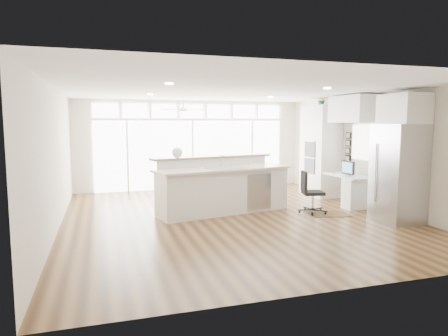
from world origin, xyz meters
name	(u,v)px	position (x,y,z in m)	size (l,w,h in m)	color
floor	(233,217)	(0.00, 0.00, -0.01)	(7.00, 8.00, 0.02)	#402813
ceiling	(233,90)	(0.00, 0.00, 2.70)	(7.00, 8.00, 0.02)	white
wall_back	(192,145)	(0.00, 4.00, 1.35)	(7.00, 0.04, 2.70)	beige
wall_front	(341,180)	(0.00, -4.00, 1.35)	(7.00, 0.04, 2.70)	beige
wall_left	(55,159)	(-3.50, 0.00, 1.35)	(0.04, 8.00, 2.70)	beige
wall_right	(372,151)	(3.50, 0.00, 1.35)	(0.04, 8.00, 2.70)	beige
glass_wall	(192,155)	(0.00, 3.94, 1.05)	(5.80, 0.06, 2.08)	white
transom_row	(192,111)	(0.00, 3.94, 2.38)	(5.90, 0.06, 0.40)	white
desk_window	(363,142)	(3.46, 0.30, 1.55)	(0.04, 0.85, 0.85)	white
ceiling_fan	(183,106)	(-0.50, 2.80, 2.48)	(1.16, 1.16, 0.32)	white
recessed_lights	(230,92)	(0.00, 0.20, 2.68)	(3.40, 3.00, 0.02)	white
oven_cabinet	(320,151)	(3.17, 1.80, 1.25)	(0.64, 1.20, 2.50)	white
desk_nook	(350,190)	(3.13, 0.30, 0.38)	(0.72, 1.30, 0.76)	white
upper_cabinets	(354,109)	(3.17, 0.30, 2.35)	(0.64, 1.30, 0.64)	white
refrigerator	(398,173)	(3.11, -1.35, 1.00)	(0.76, 0.90, 2.00)	#BABABF
fridge_cabinet	(404,109)	(3.17, -1.35, 2.30)	(0.64, 0.90, 0.60)	white
framed_photos	(348,147)	(3.46, 0.92, 1.40)	(0.06, 0.22, 0.80)	black
kitchen_island	(224,185)	(-0.06, 0.49, 0.63)	(3.15, 1.19, 1.25)	white
rug	(329,214)	(2.13, -0.38, 0.01)	(0.84, 0.61, 0.01)	#332410
office_chair	(313,192)	(1.84, -0.17, 0.47)	(0.49, 0.45, 0.94)	black
fishbowl	(177,153)	(-1.07, 0.68, 1.37)	(0.24, 0.24, 0.24)	white
monitor	(348,168)	(3.05, 0.30, 0.94)	(0.07, 0.44, 0.36)	black
keyboard	(342,175)	(2.88, 0.30, 0.77)	(0.13, 0.34, 0.02)	white
potted_plant	(322,101)	(3.17, 1.80, 2.63)	(0.29, 0.32, 0.25)	#355E28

